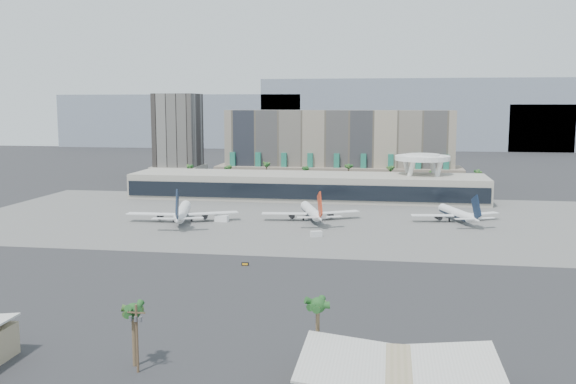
# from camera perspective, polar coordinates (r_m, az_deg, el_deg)

# --- Properties ---
(ground) EXTENTS (900.00, 900.00, 0.00)m
(ground) POSITION_cam_1_polar(r_m,az_deg,el_deg) (204.58, -2.39, -5.06)
(ground) COLOR #232326
(ground) RESTS_ON ground
(apron_pad) EXTENTS (260.00, 130.00, 0.06)m
(apron_pad) POSITION_cam_1_polar(r_m,az_deg,el_deg) (257.61, 0.05, -2.35)
(apron_pad) COLOR #5B5B59
(apron_pad) RESTS_ON ground
(mountain_ridge) EXTENTS (680.00, 60.00, 70.00)m
(mountain_ridge) POSITION_cam_1_polar(r_m,az_deg,el_deg) (665.63, 8.15, 6.43)
(mountain_ridge) COLOR gray
(mountain_ridge) RESTS_ON ground
(hotel) EXTENTS (140.00, 30.00, 42.00)m
(hotel) POSITION_cam_1_polar(r_m,az_deg,el_deg) (372.09, 4.50, 3.39)
(hotel) COLOR #A0917B
(hotel) RESTS_ON ground
(office_tower) EXTENTS (30.00, 30.00, 52.00)m
(office_tower) POSITION_cam_1_polar(r_m,az_deg,el_deg) (418.40, -9.73, 4.63)
(office_tower) COLOR black
(office_tower) RESTS_ON ground
(terminal) EXTENTS (170.00, 32.50, 14.50)m
(terminal) POSITION_cam_1_polar(r_m,az_deg,el_deg) (310.28, 1.66, 0.60)
(terminal) COLOR #A9A394
(terminal) RESTS_ON ground
(saucer_structure) EXTENTS (26.00, 26.00, 21.89)m
(saucer_structure) POSITION_cam_1_polar(r_m,az_deg,el_deg) (312.88, 11.86, 2.70)
(saucer_structure) COLOR white
(saucer_structure) RESTS_ON ground
(palm_row) EXTENTS (157.80, 2.80, 13.10)m
(palm_row) POSITION_cam_1_polar(r_m,az_deg,el_deg) (343.75, 3.58, 1.97)
(palm_row) COLOR brown
(palm_row) RESTS_ON ground
(hangar_right) EXTENTS (30.55, 20.60, 6.89)m
(hangar_right) POSITION_cam_1_polar(r_m,az_deg,el_deg) (104.51, 9.79, -16.42)
(hangar_right) COLOR #978A65
(hangar_right) RESTS_ON ground
(utility_pole) EXTENTS (3.20, 0.85, 12.00)m
(utility_pole) POSITION_cam_1_polar(r_m,az_deg,el_deg) (114.51, -13.31, -12.05)
(utility_pole) COLOR #4C3826
(utility_pole) RESTS_ON ground
(airliner_left) EXTENTS (42.55, 44.20, 15.50)m
(airliner_left) POSITION_cam_1_polar(r_m,az_deg,el_deg) (252.32, -9.38, -1.78)
(airliner_left) COLOR white
(airliner_left) RESTS_ON ground
(airliner_centre) EXTENTS (38.04, 39.39, 14.02)m
(airliner_centre) POSITION_cam_1_polar(r_m,az_deg,el_deg) (252.56, 2.11, -1.76)
(airliner_centre) COLOR white
(airliner_centre) RESTS_ON ground
(airliner_right) EXTENTS (34.91, 36.08, 12.96)m
(airliner_right) POSITION_cam_1_polar(r_m,az_deg,el_deg) (258.38, 14.80, -1.86)
(airliner_right) COLOR white
(airliner_right) RESTS_ON ground
(service_vehicle_a) EXTENTS (5.33, 2.93, 2.51)m
(service_vehicle_a) POSITION_cam_1_polar(r_m,az_deg,el_deg) (251.48, -5.92, -2.36)
(service_vehicle_a) COLOR white
(service_vehicle_a) RESTS_ON ground
(service_vehicle_b) EXTENTS (4.48, 3.57, 2.02)m
(service_vehicle_b) POSITION_cam_1_polar(r_m,az_deg,el_deg) (222.42, 2.52, -3.74)
(service_vehicle_b) COLOR silver
(service_vehicle_b) RESTS_ON ground
(taxiway_sign) EXTENTS (2.10, 0.60, 0.95)m
(taxiway_sign) POSITION_cam_1_polar(r_m,az_deg,el_deg) (183.85, -3.83, -6.40)
(taxiway_sign) COLOR black
(taxiway_sign) RESTS_ON ground
(near_palm_a) EXTENTS (6.00, 6.00, 11.40)m
(near_palm_a) POSITION_cam_1_polar(r_m,az_deg,el_deg) (116.84, -13.58, -10.91)
(near_palm_a) COLOR brown
(near_palm_a) RESTS_ON ground
(near_palm_b) EXTENTS (6.00, 6.00, 12.30)m
(near_palm_b) POSITION_cam_1_polar(r_m,az_deg,el_deg) (113.99, 2.66, -10.70)
(near_palm_b) COLOR brown
(near_palm_b) RESTS_ON ground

